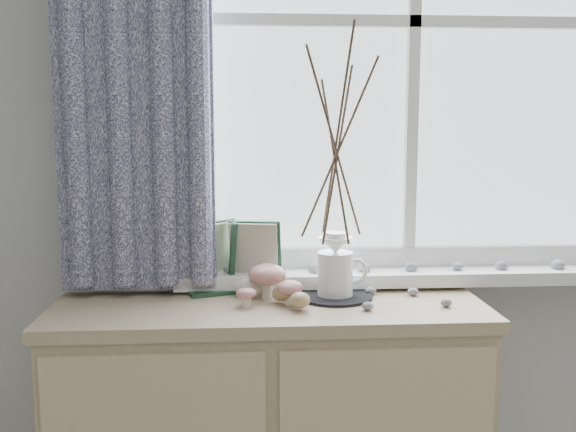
% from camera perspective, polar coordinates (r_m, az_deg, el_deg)
% --- Properties ---
extents(botanical_book, '(0.34, 0.22, 0.22)m').
position_cam_1_polar(botanical_book, '(1.88, -4.96, -3.62)').
color(botanical_book, '#1E3F28').
rests_on(botanical_book, sideboard).
extents(toadstool_cluster, '(0.19, 0.16, 0.10)m').
position_cam_1_polar(toadstool_cluster, '(1.81, -1.61, -5.74)').
color(toadstool_cluster, white).
rests_on(toadstool_cluster, sideboard).
extents(wooden_eggs, '(0.10, 0.11, 0.07)m').
position_cam_1_polar(wooden_eggs, '(1.76, 0.31, -7.19)').
color(wooden_eggs, tan).
rests_on(wooden_eggs, sideboard).
extents(songbird_figurine, '(0.13, 0.08, 0.06)m').
position_cam_1_polar(songbird_figurine, '(1.86, -3.48, -6.30)').
color(songbird_figurine, silver).
rests_on(songbird_figurine, sideboard).
extents(crocheted_doily, '(0.22, 0.22, 0.01)m').
position_cam_1_polar(crocheted_doily, '(1.86, 4.19, -7.12)').
color(crocheted_doily, black).
rests_on(crocheted_doily, sideboard).
extents(twig_pitcher, '(0.29, 0.29, 0.77)m').
position_cam_1_polar(twig_pitcher, '(1.80, 4.33, 6.45)').
color(twig_pitcher, white).
rests_on(twig_pitcher, crocheted_doily).
extents(sideboard_pebbles, '(0.33, 0.23, 0.02)m').
position_cam_1_polar(sideboard_pebbles, '(1.85, 8.57, -7.02)').
color(sideboard_pebbles, gray).
rests_on(sideboard_pebbles, sideboard).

